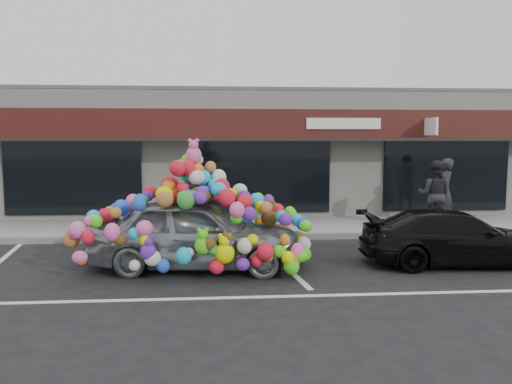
{
  "coord_description": "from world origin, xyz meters",
  "views": [
    {
      "loc": [
        1.48,
        -10.42,
        2.64
      ],
      "look_at": [
        2.4,
        1.4,
        1.39
      ],
      "focal_mm": 35.0,
      "sensor_mm": 36.0,
      "label": 1
    }
  ],
  "objects": [
    {
      "name": "lane_line",
      "position": [
        2.0,
        -2.3,
        0.0
      ],
      "size": [
        14.0,
        0.12,
        0.01
      ],
      "primitive_type": "cube",
      "color": "silver",
      "rests_on": "ground"
    },
    {
      "name": "pedestrian_b",
      "position": [
        7.58,
        3.1,
        1.11
      ],
      "size": [
        1.17,
        1.1,
        1.91
      ],
      "primitive_type": "imported",
      "rotation": [
        0.0,
        0.0,
        2.61
      ],
      "color": "black",
      "rests_on": "sidewalk"
    },
    {
      "name": "black_sedan",
      "position": [
        6.49,
        -0.39,
        0.58
      ],
      "size": [
        1.79,
        4.04,
        1.15
      ],
      "primitive_type": "imported",
      "rotation": [
        0.0,
        0.0,
        1.53
      ],
      "color": "black",
      "rests_on": "ground"
    },
    {
      "name": "kerb",
      "position": [
        0.0,
        2.5,
        0.07
      ],
      "size": [
        26.0,
        0.18,
        0.16
      ],
      "primitive_type": "cube",
      "color": "slate",
      "rests_on": "ground"
    },
    {
      "name": "shop_building",
      "position": [
        0.0,
        8.44,
        2.16
      ],
      "size": [
        24.0,
        7.2,
        4.31
      ],
      "color": "silver",
      "rests_on": "ground"
    },
    {
      "name": "pedestrian_a",
      "position": [
        8.22,
        3.85,
        1.12
      ],
      "size": [
        0.84,
        0.82,
        1.94
      ],
      "primitive_type": "imported",
      "rotation": [
        0.0,
        0.0,
        3.88
      ],
      "color": "#222428",
      "rests_on": "sidewalk"
    },
    {
      "name": "parking_stripe_mid",
      "position": [
        2.8,
        0.2,
        0.0
      ],
      "size": [
        0.73,
        4.37,
        0.01
      ],
      "primitive_type": "cube",
      "rotation": [
        0.0,
        0.0,
        0.14
      ],
      "color": "silver",
      "rests_on": "ground"
    },
    {
      "name": "sidewalk",
      "position": [
        0.0,
        4.0,
        0.07
      ],
      "size": [
        26.0,
        3.0,
        0.15
      ],
      "primitive_type": "cube",
      "color": "gray",
      "rests_on": "ground"
    },
    {
      "name": "toy_car",
      "position": [
        1.03,
        -0.29,
        0.91
      ],
      "size": [
        3.12,
        4.76,
        2.68
      ],
      "rotation": [
        0.0,
        0.0,
        1.47
      ],
      "color": "#B1B9BD",
      "rests_on": "ground"
    },
    {
      "name": "ground",
      "position": [
        0.0,
        0.0,
        0.0
      ],
      "size": [
        90.0,
        90.0,
        0.0
      ],
      "primitive_type": "plane",
      "color": "black",
      "rests_on": "ground"
    }
  ]
}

